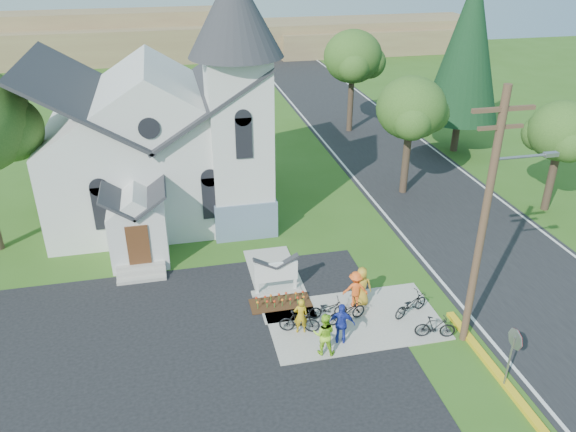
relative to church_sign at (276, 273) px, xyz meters
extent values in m
plane|color=#325A19|center=(1.20, -3.20, -1.03)|extent=(120.00, 120.00, 0.00)
cube|color=black|center=(-5.80, -5.20, -1.02)|extent=(20.00, 16.00, 0.02)
cube|color=black|center=(11.20, 11.80, -1.02)|extent=(8.00, 90.00, 0.02)
cube|color=#9A958B|center=(2.70, -2.70, -1.00)|extent=(7.00, 4.00, 0.05)
cube|color=silver|center=(-4.80, 9.80, 1.47)|extent=(11.00, 9.00, 5.00)
cube|color=slate|center=(-0.50, 6.50, -0.03)|extent=(3.20, 3.20, 2.00)
cube|color=silver|center=(-0.50, 6.50, 3.47)|extent=(3.00, 3.00, 9.00)
cone|color=#29292E|center=(-0.50, 6.50, 9.97)|extent=(4.50, 4.50, 4.00)
cube|color=silver|center=(-5.80, 4.10, 0.37)|extent=(2.60, 2.40, 2.80)
cube|color=#522E17|center=(-5.80, 2.87, 0.47)|extent=(1.00, 0.10, 2.00)
cube|color=#9A958B|center=(0.00, 0.00, -0.98)|extent=(2.20, 0.40, 0.10)
cube|color=white|center=(-0.85, 0.00, -0.48)|extent=(0.12, 0.12, 1.00)
cube|color=white|center=(0.85, 0.00, -0.48)|extent=(0.12, 0.12, 1.00)
cube|color=white|center=(0.00, 0.00, 0.02)|extent=(1.90, 0.14, 0.90)
cube|color=#34190E|center=(0.00, -0.90, -0.99)|extent=(2.60, 1.10, 0.07)
cylinder|color=#493324|center=(6.50, -4.70, 3.97)|extent=(0.28, 0.28, 10.00)
cube|color=#493324|center=(6.50, -4.70, 8.17)|extent=(2.20, 0.14, 0.14)
cube|color=#493324|center=(6.50, -4.70, 7.57)|extent=(1.60, 0.12, 0.12)
cylinder|color=gray|center=(7.60, -4.70, 6.47)|extent=(2.20, 0.10, 0.10)
cube|color=gray|center=(8.60, -4.70, 6.47)|extent=(0.50, 0.22, 0.14)
cylinder|color=gray|center=(6.60, -7.40, 0.07)|extent=(0.07, 0.07, 2.20)
cylinder|color=#B21414|center=(6.65, -7.40, 1.07)|extent=(0.04, 0.76, 0.76)
cylinder|color=#37271E|center=(9.70, 8.80, 1.00)|extent=(0.44, 0.44, 4.05)
ellipsoid|color=#2E531C|center=(9.70, 8.80, 4.22)|extent=(4.00, 4.00, 3.60)
cylinder|color=#37271E|center=(10.20, 20.80, 1.22)|extent=(0.44, 0.44, 4.50)
ellipsoid|color=#2E531C|center=(10.20, 20.80, 4.79)|extent=(4.40, 4.40, 3.96)
cylinder|color=#37271E|center=(16.70, 4.80, 0.77)|extent=(0.44, 0.44, 3.60)
ellipsoid|color=#2E531C|center=(16.70, 4.80, 3.65)|extent=(3.60, 3.60, 3.24)
cylinder|color=#37271E|center=(16.20, 14.80, 0.17)|extent=(0.50, 0.50, 2.40)
cone|color=#103119|center=(16.20, 14.80, 6.37)|extent=(5.20, 5.20, 10.00)
cube|color=#7B6245|center=(7.20, 52.80, 0.97)|extent=(60.00, 8.00, 4.00)
cube|color=#7B6245|center=(-8.80, 54.80, 1.77)|extent=(30.00, 6.00, 5.60)
cube|color=#7B6245|center=(23.20, 50.80, 0.47)|extent=(25.00, 6.00, 3.00)
imported|color=#BC9216|center=(0.38, -2.95, -0.20)|extent=(0.60, 0.43, 1.55)
imported|color=black|center=(1.69, -2.28, -0.55)|extent=(1.65, 0.65, 0.85)
imported|color=#A0E32A|center=(0.93, -4.34, -0.11)|extent=(1.01, 0.89, 1.74)
imported|color=black|center=(0.34, -2.93, -0.49)|extent=(1.69, 0.91, 0.98)
imported|color=#2131A6|center=(1.75, -3.89, -0.11)|extent=(1.10, 0.72, 1.74)
imported|color=black|center=(2.35, -2.70, -0.52)|extent=(1.84, 1.02, 0.92)
imported|color=#F6581B|center=(3.04, -1.73, -0.16)|extent=(1.15, 0.80, 1.64)
imported|color=black|center=(5.41, -4.40, -0.50)|extent=(1.65, 0.83, 0.95)
imported|color=#B78B22|center=(3.32, -1.68, -0.09)|extent=(1.01, 0.83, 1.77)
imported|color=black|center=(5.08, -2.81, -0.51)|extent=(1.88, 1.28, 0.93)
camera|label=1|loc=(-3.99, -20.17, 13.21)|focal=35.00mm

